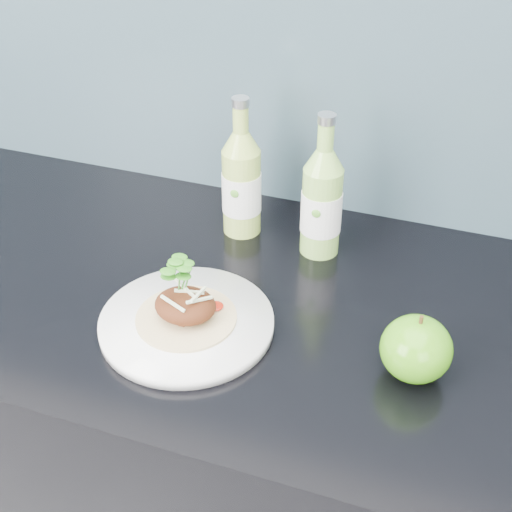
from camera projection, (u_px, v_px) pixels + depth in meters
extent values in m
cube|color=black|center=(273.00, 494.00, 1.29)|extent=(4.00, 0.60, 0.90)
cube|color=#648A9D|center=(342.00, 0.00, 1.05)|extent=(4.00, 0.02, 0.70)
cylinder|color=white|center=(187.00, 323.00, 0.98)|extent=(0.31, 0.31, 0.02)
cylinder|color=tan|center=(186.00, 318.00, 0.97)|extent=(0.14, 0.14, 0.00)
ellipsoid|color=#592710|center=(185.00, 306.00, 0.96)|extent=(0.09, 0.07, 0.04)
ellipsoid|color=#307E0D|center=(416.00, 349.00, 0.89)|extent=(0.10, 0.10, 0.09)
cylinder|color=#472D14|center=(421.00, 321.00, 0.86)|extent=(0.01, 0.00, 0.01)
cylinder|color=#A4C351|center=(242.00, 192.00, 1.14)|extent=(0.08, 0.08, 0.14)
cone|color=#A4C351|center=(241.00, 142.00, 1.09)|extent=(0.06, 0.06, 0.03)
cylinder|color=#A4C351|center=(241.00, 119.00, 1.07)|extent=(0.02, 0.02, 0.04)
cylinder|color=silver|center=(240.00, 102.00, 1.05)|extent=(0.03, 0.03, 0.01)
cylinder|color=white|center=(242.00, 192.00, 1.14)|extent=(0.08, 0.08, 0.07)
ellipsoid|color=#59A533|center=(234.00, 194.00, 1.11)|extent=(0.01, 0.00, 0.01)
cylinder|color=#8EC753|center=(321.00, 211.00, 1.10)|extent=(0.07, 0.07, 0.14)
cone|color=#8EC753|center=(324.00, 160.00, 1.04)|extent=(0.06, 0.06, 0.03)
cylinder|color=#8EC753|center=(326.00, 136.00, 1.02)|extent=(0.02, 0.02, 0.04)
cylinder|color=silver|center=(327.00, 119.00, 1.01)|extent=(0.03, 0.03, 0.01)
cylinder|color=white|center=(321.00, 211.00, 1.10)|extent=(0.07, 0.07, 0.07)
ellipsoid|color=#59A533|center=(316.00, 214.00, 1.06)|extent=(0.01, 0.00, 0.01)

